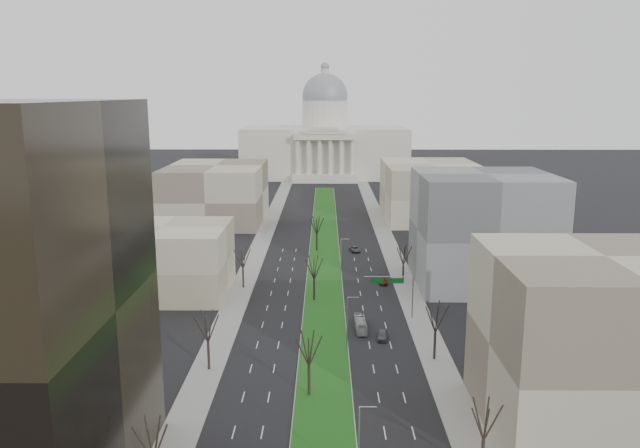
# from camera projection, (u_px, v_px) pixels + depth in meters

# --- Properties ---
(ground) EXTENTS (600.00, 600.00, 0.00)m
(ground) POSITION_uv_depth(u_px,v_px,m) (324.00, 251.00, 163.70)
(ground) COLOR black
(ground) RESTS_ON ground
(median) EXTENTS (8.00, 222.03, 0.20)m
(median) POSITION_uv_depth(u_px,v_px,m) (324.00, 251.00, 162.69)
(median) COLOR #999993
(median) RESTS_ON ground
(sidewalk_left) EXTENTS (5.00, 330.00, 0.15)m
(sidewalk_left) POSITION_uv_depth(u_px,v_px,m) (246.00, 278.00, 139.36)
(sidewalk_left) COLOR gray
(sidewalk_left) RESTS_ON ground
(sidewalk_right) EXTENTS (5.00, 330.00, 0.15)m
(sidewalk_right) POSITION_uv_depth(u_px,v_px,m) (403.00, 278.00, 139.08)
(sidewalk_right) COLOR gray
(sidewalk_right) RESTS_ON ground
(capitol) EXTENTS (80.00, 46.00, 55.00)m
(capitol) POSITION_uv_depth(u_px,v_px,m) (325.00, 143.00, 306.70)
(capitol) COLOR beige
(capitol) RESTS_ON ground
(building_beige_left) EXTENTS (26.00, 22.00, 14.00)m
(building_beige_left) POSITION_uv_depth(u_px,v_px,m) (164.00, 260.00, 128.27)
(building_beige_left) COLOR tan
(building_beige_left) RESTS_ON ground
(building_tan_right) EXTENTS (26.00, 24.00, 22.00)m
(building_tan_right) POSITION_uv_depth(u_px,v_px,m) (597.00, 344.00, 75.06)
(building_tan_right) COLOR gray
(building_tan_right) RESTS_ON ground
(building_grey_right) EXTENTS (28.00, 26.00, 24.00)m
(building_grey_right) POSITION_uv_depth(u_px,v_px,m) (483.00, 229.00, 133.55)
(building_grey_right) COLOR slate
(building_grey_right) RESTS_ON ground
(building_far_left) EXTENTS (30.00, 40.00, 18.00)m
(building_far_left) POSITION_uv_depth(u_px,v_px,m) (216.00, 193.00, 201.26)
(building_far_left) COLOR gray
(building_far_left) RESTS_ON ground
(building_far_right) EXTENTS (30.00, 40.00, 18.00)m
(building_far_right) POSITION_uv_depth(u_px,v_px,m) (431.00, 191.00, 205.59)
(building_far_right) COLOR tan
(building_far_right) RESTS_ON ground
(tree_left_near) EXTENTS (5.10, 5.10, 9.18)m
(tree_left_near) POSITION_uv_depth(u_px,v_px,m) (152.00, 438.00, 62.67)
(tree_left_near) COLOR black
(tree_left_near) RESTS_ON ground
(tree_left_mid) EXTENTS (5.40, 5.40, 9.72)m
(tree_left_mid) POSITION_uv_depth(u_px,v_px,m) (207.00, 326.00, 91.94)
(tree_left_mid) COLOR black
(tree_left_mid) RESTS_ON ground
(tree_left_far) EXTENTS (5.28, 5.28, 9.50)m
(tree_left_far) POSITION_uv_depth(u_px,v_px,m) (243.00, 257.00, 131.12)
(tree_left_far) COLOR black
(tree_left_far) RESTS_ON ground
(tree_right_near) EXTENTS (5.16, 5.16, 9.29)m
(tree_right_near) POSITION_uv_depth(u_px,v_px,m) (485.00, 419.00, 66.29)
(tree_right_near) COLOR black
(tree_right_near) RESTS_ON ground
(tree_right_mid) EXTENTS (5.52, 5.52, 9.94)m
(tree_right_mid) POSITION_uv_depth(u_px,v_px,m) (436.00, 316.00, 95.55)
(tree_right_mid) COLOR black
(tree_right_mid) RESTS_ON ground
(tree_right_far) EXTENTS (5.04, 5.04, 9.07)m
(tree_right_far) POSITION_uv_depth(u_px,v_px,m) (404.00, 254.00, 134.82)
(tree_right_far) COLOR black
(tree_right_far) RESTS_ON ground
(tree_median_a) EXTENTS (5.40, 5.40, 9.72)m
(tree_median_a) POSITION_uv_depth(u_px,v_px,m) (309.00, 348.00, 83.99)
(tree_median_a) COLOR black
(tree_median_a) RESTS_ON ground
(tree_median_b) EXTENTS (5.40, 5.40, 9.72)m
(tree_median_b) POSITION_uv_depth(u_px,v_px,m) (314.00, 267.00, 123.13)
(tree_median_b) COLOR black
(tree_median_b) RESTS_ON ground
(tree_median_c) EXTENTS (5.40, 5.40, 9.72)m
(tree_median_c) POSITION_uv_depth(u_px,v_px,m) (317.00, 225.00, 162.27)
(tree_median_c) COLOR black
(tree_median_c) RESTS_ON ground
(streetlamp_median_a) EXTENTS (1.90, 0.20, 9.16)m
(streetlamp_median_a) POSITION_uv_depth(u_px,v_px,m) (359.00, 445.00, 64.83)
(streetlamp_median_a) COLOR gray
(streetlamp_median_a) RESTS_ON ground
(streetlamp_median_b) EXTENTS (1.90, 0.20, 9.16)m
(streetlamp_median_b) POSITION_uv_depth(u_px,v_px,m) (348.00, 323.00, 99.08)
(streetlamp_median_b) COLOR gray
(streetlamp_median_b) RESTS_ON ground
(streetlamp_median_c) EXTENTS (1.90, 0.20, 9.16)m
(streetlamp_median_c) POSITION_uv_depth(u_px,v_px,m) (341.00, 258.00, 138.22)
(streetlamp_median_c) COLOR gray
(streetlamp_median_c) RESTS_ON ground
(mast_arm_signs) EXTENTS (9.12, 0.24, 8.09)m
(mast_arm_signs) POSITION_uv_depth(u_px,v_px,m) (398.00, 287.00, 113.43)
(mast_arm_signs) COLOR gray
(mast_arm_signs) RESTS_ON ground
(car_grey_near) EXTENTS (2.19, 4.30, 1.40)m
(car_grey_near) POSITION_uv_depth(u_px,v_px,m) (383.00, 335.00, 104.89)
(car_grey_near) COLOR #4C4F54
(car_grey_near) RESTS_ON ground
(car_black) EXTENTS (1.48, 4.20, 1.38)m
(car_black) POSITION_uv_depth(u_px,v_px,m) (360.00, 320.00, 111.98)
(car_black) COLOR black
(car_black) RESTS_ON ground
(car_red) EXTENTS (1.84, 4.42, 1.28)m
(car_red) POSITION_uv_depth(u_px,v_px,m) (383.00, 281.00, 135.55)
(car_red) COLOR #621E0D
(car_red) RESTS_ON ground
(car_grey_far) EXTENTS (2.97, 5.05, 1.32)m
(car_grey_far) POSITION_uv_depth(u_px,v_px,m) (355.00, 249.00, 162.96)
(car_grey_far) COLOR #4D5055
(car_grey_far) RESTS_ON ground
(box_van) EXTENTS (1.97, 7.54, 2.09)m
(box_van) POSITION_uv_depth(u_px,v_px,m) (361.00, 324.00, 108.97)
(box_van) COLOR beige
(box_van) RESTS_ON ground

